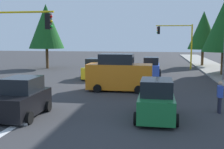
# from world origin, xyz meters

# --- Properties ---
(ground_plane) EXTENTS (120.00, 120.00, 0.00)m
(ground_plane) POSITION_xyz_m (0.00, 0.00, 0.00)
(ground_plane) COLOR #353538
(lane_arrow_near) EXTENTS (2.40, 1.10, 1.10)m
(lane_arrow_near) POSITION_xyz_m (11.51, -3.00, 0.01)
(lane_arrow_near) COLOR silver
(lane_arrow_near) RESTS_ON ground
(traffic_signal_near_right) EXTENTS (0.36, 4.59, 5.67)m
(traffic_signal_near_right) POSITION_xyz_m (6.00, -5.70, 4.01)
(traffic_signal_near_right) COLOR yellow
(traffic_signal_near_right) RESTS_ON ground
(traffic_signal_far_left) EXTENTS (0.36, 4.59, 5.67)m
(traffic_signal_far_left) POSITION_xyz_m (-14.00, 5.70, 4.01)
(traffic_signal_far_left) COLOR yellow
(traffic_signal_far_left) RESTS_ON ground
(tree_roadside_mid) EXTENTS (4.37, 4.37, 8.00)m
(tree_roadside_mid) POSITION_xyz_m (-8.00, 10.00, 5.25)
(tree_roadside_mid) COLOR brown
(tree_roadside_mid) RESTS_ON ground
(tree_roadside_far) EXTENTS (4.19, 4.19, 7.65)m
(tree_roadside_far) POSITION_xyz_m (-18.00, 9.50, 5.02)
(tree_roadside_far) COLOR brown
(tree_roadside_far) RESTS_ON ground
(tree_opposite_side) EXTENTS (4.52, 4.52, 8.28)m
(tree_opposite_side) POSITION_xyz_m (-12.00, -11.00, 5.44)
(tree_opposite_side) COLOR brown
(tree_opposite_side) RESTS_ON ground
(delivery_van_orange) EXTENTS (2.22, 4.80, 2.77)m
(delivery_van_orange) POSITION_xyz_m (2.00, 0.46, 1.28)
(delivery_van_orange) COLOR orange
(delivery_van_orange) RESTS_ON ground
(car_green) EXTENTS (3.65, 1.99, 1.98)m
(car_green) POSITION_xyz_m (8.99, 3.25, 0.90)
(car_green) COLOR #1E7238
(car_green) RESTS_ON ground
(car_blue) EXTENTS (3.95, 2.02, 1.98)m
(car_blue) POSITION_xyz_m (-6.89, 2.63, 0.90)
(car_blue) COLOR blue
(car_blue) RESTS_ON ground
(car_black) EXTENTS (3.62, 2.06, 1.98)m
(car_black) POSITION_xyz_m (9.60, -3.42, 0.90)
(car_black) COLOR black
(car_black) RESTS_ON ground
(car_yellow) EXTENTS (4.00, 2.04, 1.98)m
(car_yellow) POSITION_xyz_m (-4.04, -2.78, 0.90)
(car_yellow) COLOR yellow
(car_yellow) RESTS_ON ground
(pedestrian_crossing) EXTENTS (0.40, 0.24, 1.70)m
(pedestrian_crossing) POSITION_xyz_m (7.35, 6.52, 0.91)
(pedestrian_crossing) COLOR #262638
(pedestrian_crossing) RESTS_ON ground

